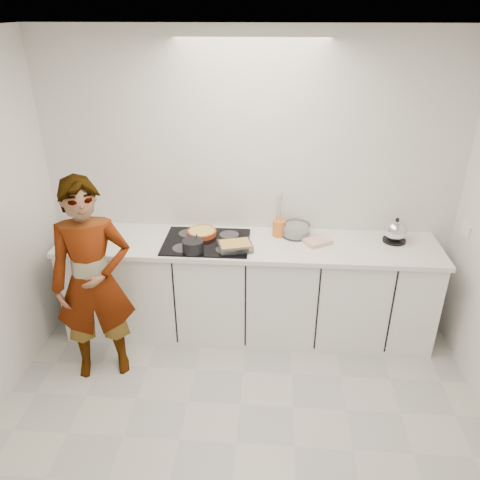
# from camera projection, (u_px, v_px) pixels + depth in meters

# --- Properties ---
(floor) EXTENTS (3.60, 3.20, 0.00)m
(floor) POSITION_uv_depth(u_px,v_px,m) (236.00, 443.00, 3.24)
(floor) COLOR beige
(floor) RESTS_ON ground
(ceiling) EXTENTS (3.60, 3.20, 0.00)m
(ceiling) POSITION_uv_depth(u_px,v_px,m) (234.00, 34.00, 2.07)
(ceiling) COLOR white
(ceiling) RESTS_ON wall_back
(wall_back) EXTENTS (3.60, 0.00, 2.60)m
(wall_back) POSITION_uv_depth(u_px,v_px,m) (250.00, 186.00, 4.08)
(wall_back) COLOR silver
(wall_back) RESTS_ON ground
(base_cabinets) EXTENTS (3.20, 0.58, 0.87)m
(base_cabinets) POSITION_uv_depth(u_px,v_px,m) (247.00, 290.00, 4.18)
(base_cabinets) COLOR white
(base_cabinets) RESTS_ON floor
(countertop) EXTENTS (3.24, 0.64, 0.04)m
(countertop) POSITION_uv_depth(u_px,v_px,m) (248.00, 245.00, 3.98)
(countertop) COLOR white
(countertop) RESTS_ON base_cabinets
(hob) EXTENTS (0.72, 0.54, 0.01)m
(hob) POSITION_uv_depth(u_px,v_px,m) (207.00, 242.00, 3.97)
(hob) COLOR black
(hob) RESTS_ON countertop
(tart_dish) EXTENTS (0.29, 0.29, 0.04)m
(tart_dish) POSITION_uv_depth(u_px,v_px,m) (202.00, 232.00, 4.07)
(tart_dish) COLOR #9F3618
(tart_dish) RESTS_ON hob
(saucepan) EXTENTS (0.23, 0.23, 0.17)m
(saucepan) POSITION_uv_depth(u_px,v_px,m) (193.00, 246.00, 3.78)
(saucepan) COLOR black
(saucepan) RESTS_ON hob
(baking_dish) EXTENTS (0.31, 0.26, 0.05)m
(baking_dish) POSITION_uv_depth(u_px,v_px,m) (235.00, 246.00, 3.83)
(baking_dish) COLOR silver
(baking_dish) RESTS_ON hob
(mixing_bowl) EXTENTS (0.33, 0.33, 0.11)m
(mixing_bowl) POSITION_uv_depth(u_px,v_px,m) (296.00, 230.00, 4.07)
(mixing_bowl) COLOR silver
(mixing_bowl) RESTS_ON countertop
(tea_towel) EXTENTS (0.27, 0.24, 0.04)m
(tea_towel) POSITION_uv_depth(u_px,v_px,m) (317.00, 241.00, 3.95)
(tea_towel) COLOR white
(tea_towel) RESTS_ON countertop
(kettle) EXTENTS (0.20, 0.20, 0.22)m
(kettle) POSITION_uv_depth(u_px,v_px,m) (395.00, 232.00, 3.95)
(kettle) COLOR black
(kettle) RESTS_ON countertop
(utensil_crock) EXTENTS (0.12, 0.12, 0.14)m
(utensil_crock) POSITION_uv_depth(u_px,v_px,m) (279.00, 228.00, 4.07)
(utensil_crock) COLOR orange
(utensil_crock) RESTS_ON countertop
(cook) EXTENTS (0.70, 0.55, 1.67)m
(cook) POSITION_uv_depth(u_px,v_px,m) (93.00, 282.00, 3.55)
(cook) COLOR white
(cook) RESTS_ON floor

